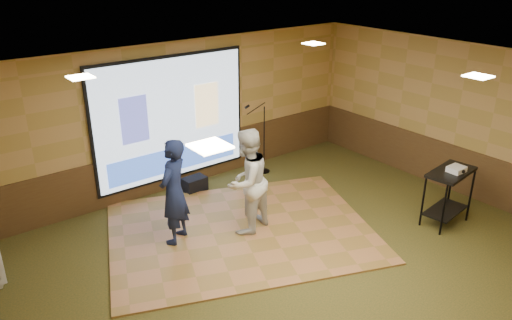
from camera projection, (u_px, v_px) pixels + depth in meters
ground at (283, 262)px, 7.93m from camera, size 9.00×9.00×0.00m
room_shell at (286, 139)px, 7.11m from camera, size 9.04×7.04×3.02m
wainscot_back at (174, 166)px, 10.29m from camera, size 9.00×0.04×0.95m
wainscot_right at (449, 167)px, 10.25m from camera, size 0.04×7.00×0.95m
projector_screen at (172, 120)px, 9.87m from camera, size 3.32×0.06×2.52m
downlight_nw at (81, 77)px, 6.86m from camera, size 0.32×0.32×0.02m
downlight_ne at (314, 43)px, 9.32m from camera, size 0.32×0.32×0.02m
downlight_sw at (210, 146)px, 4.44m from camera, size 0.32×0.32×0.02m
downlight_se at (478, 76)px, 6.91m from camera, size 0.32×0.32×0.02m
dance_floor at (241, 231)px, 8.79m from camera, size 5.43×4.82×0.03m
player_left at (174, 192)px, 8.14m from camera, size 0.79×0.73×1.81m
player_right at (247, 181)px, 8.45m from camera, size 1.07×0.93×1.86m
av_table at (449, 186)px, 8.80m from camera, size 0.98×0.52×1.03m
projector at (456, 169)px, 8.63m from camera, size 0.29×0.24×0.10m
mic_stand at (262, 152)px, 10.96m from camera, size 0.64×0.26×1.63m
duffel_bag at (195, 184)px, 10.25m from camera, size 0.48×0.33×0.29m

